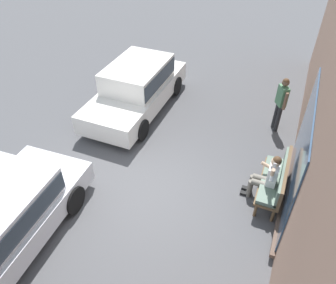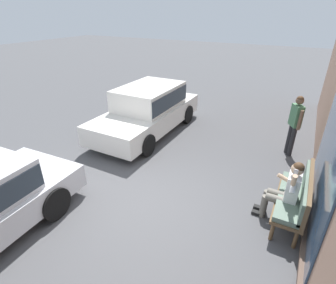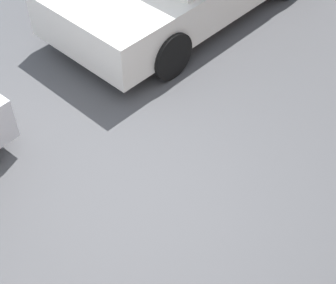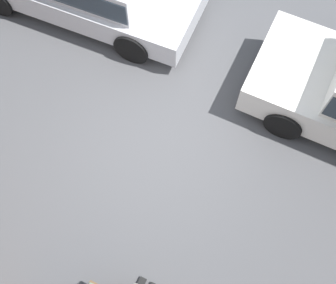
% 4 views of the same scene
% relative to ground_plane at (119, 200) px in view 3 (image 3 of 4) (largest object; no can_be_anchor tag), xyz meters
% --- Properties ---
extents(ground_plane, '(60.00, 60.00, 0.00)m').
position_rel_ground_plane_xyz_m(ground_plane, '(0.00, 0.00, 0.00)').
color(ground_plane, '#4C4C4F').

